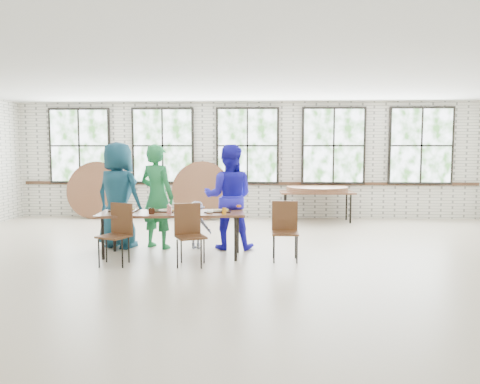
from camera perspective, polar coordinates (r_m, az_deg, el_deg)
The scene contains 13 objects.
room at distance 12.10m, azimuth 0.91°, elevation 5.44°, with size 12.00×12.00×12.00m.
dining_table at distance 7.88m, azimuth -8.29°, elevation -2.84°, with size 2.46×1.01×0.74m.
chair_near_left at distance 7.54m, azimuth -14.66°, elevation -4.33°, with size 0.55×0.54×0.95m.
chair_near_right at distance 7.30m, azimuth -6.23°, elevation -4.50°, with size 0.55×0.54×0.95m.
chair_spare at distance 7.62m, azimuth 5.50°, elevation -4.08°, with size 0.42×0.41×0.95m.
adult_teal at distance 8.75m, azimuth -14.61°, elevation -0.37°, with size 0.94×0.61×1.92m, color navy.
adult_green at distance 8.57m, azimuth -10.08°, elevation -0.54°, with size 0.68×0.45×1.88m, color #228244.
toddler at distance 8.51m, azimuth -5.31°, elevation -4.00°, with size 0.55×0.32×0.85m, color #111636.
adult_blue at distance 8.38m, azimuth -1.36°, elevation -0.61°, with size 0.91×0.71×1.87m, color #221DCC.
storage_table at distance 11.70m, azimuth 9.36°, elevation -0.23°, with size 1.83×0.81×0.74m.
tabletop_clutter at distance 7.83m, azimuth -7.55°, elevation -2.32°, with size 2.05×0.59×0.11m.
round_tops_stacked at distance 11.69m, azimuth 9.36°, elevation 0.35°, with size 1.50×1.50×0.13m.
round_tops_leaning at distance 12.08m, azimuth -9.04°, elevation 0.18°, with size 4.27×0.46×1.48m.
Camera 1 is at (0.38, -7.65, 1.80)m, focal length 35.00 mm.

